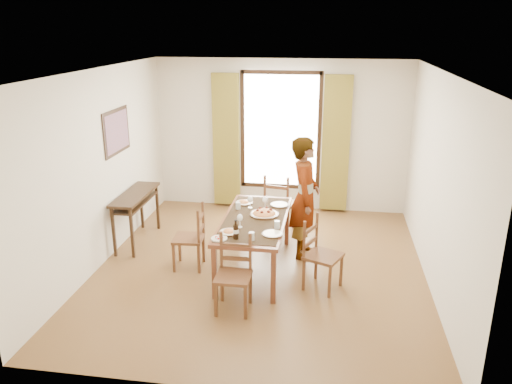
# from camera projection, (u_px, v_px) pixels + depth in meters

# --- Properties ---
(ground) EXTENTS (5.00, 5.00, 0.00)m
(ground) POSITION_uv_depth(u_px,v_px,m) (261.00, 268.00, 7.01)
(ground) COLOR #472816
(ground) RESTS_ON ground
(room_shell) EXTENTS (4.60, 5.10, 2.74)m
(room_shell) POSITION_uv_depth(u_px,v_px,m) (262.00, 159.00, 6.64)
(room_shell) COLOR beige
(room_shell) RESTS_ON ground
(console_table) EXTENTS (0.38, 1.20, 0.80)m
(console_table) POSITION_uv_depth(u_px,v_px,m) (136.00, 200.00, 7.65)
(console_table) COLOR black
(console_table) RESTS_ON ground
(dining_table) EXTENTS (0.85, 1.87, 0.76)m
(dining_table) POSITION_uv_depth(u_px,v_px,m) (255.00, 223.00, 6.78)
(dining_table) COLOR brown
(dining_table) RESTS_ON ground
(chair_west) EXTENTS (0.43, 0.43, 0.92)m
(chair_west) POSITION_uv_depth(u_px,v_px,m) (191.00, 239.00, 6.91)
(chair_west) COLOR brown
(chair_west) RESTS_ON ground
(chair_north) EXTENTS (0.51, 0.51, 0.99)m
(chair_north) POSITION_uv_depth(u_px,v_px,m) (279.00, 205.00, 8.10)
(chair_north) COLOR brown
(chair_north) RESTS_ON ground
(chair_south) EXTENTS (0.41, 0.41, 0.92)m
(chair_south) POSITION_uv_depth(u_px,v_px,m) (234.00, 276.00, 5.88)
(chair_south) COLOR brown
(chair_south) RESTS_ON ground
(chair_east) EXTENTS (0.55, 0.55, 0.95)m
(chair_east) POSITION_uv_depth(u_px,v_px,m) (321.00, 256.00, 6.36)
(chair_east) COLOR brown
(chair_east) RESTS_ON ground
(man) EXTENTS (0.65, 0.43, 1.78)m
(man) POSITION_uv_depth(u_px,v_px,m) (305.00, 198.00, 7.15)
(man) COLOR gray
(man) RESTS_ON ground
(plate_sw) EXTENTS (0.27, 0.27, 0.05)m
(plate_sw) POSITION_uv_depth(u_px,v_px,m) (229.00, 231.00, 6.27)
(plate_sw) COLOR silver
(plate_sw) RESTS_ON dining_table
(plate_se) EXTENTS (0.27, 0.27, 0.05)m
(plate_se) POSITION_uv_depth(u_px,v_px,m) (273.00, 233.00, 6.22)
(plate_se) COLOR silver
(plate_se) RESTS_ON dining_table
(plate_nw) EXTENTS (0.27, 0.27, 0.05)m
(plate_nw) POSITION_uv_depth(u_px,v_px,m) (244.00, 202.00, 7.30)
(plate_nw) COLOR silver
(plate_nw) RESTS_ON dining_table
(plate_ne) EXTENTS (0.27, 0.27, 0.05)m
(plate_ne) POSITION_uv_depth(u_px,v_px,m) (280.00, 204.00, 7.22)
(plate_ne) COLOR silver
(plate_ne) RESTS_ON dining_table
(pasta_platter) EXTENTS (0.40, 0.40, 0.10)m
(pasta_platter) POSITION_uv_depth(u_px,v_px,m) (264.00, 212.00, 6.85)
(pasta_platter) COLOR #B12616
(pasta_platter) RESTS_ON dining_table
(caprese_plate) EXTENTS (0.20, 0.20, 0.04)m
(caprese_plate) POSITION_uv_depth(u_px,v_px,m) (219.00, 238.00, 6.09)
(caprese_plate) COLOR silver
(caprese_plate) RESTS_ON dining_table
(wine_glass_a) EXTENTS (0.08, 0.08, 0.18)m
(wine_glass_a) POSITION_uv_depth(u_px,v_px,m) (240.00, 221.00, 6.42)
(wine_glass_a) COLOR white
(wine_glass_a) RESTS_ON dining_table
(wine_glass_b) EXTENTS (0.08, 0.08, 0.18)m
(wine_glass_b) POSITION_uv_depth(u_px,v_px,m) (265.00, 203.00, 7.07)
(wine_glass_b) COLOR white
(wine_glass_b) RESTS_ON dining_table
(wine_glass_c) EXTENTS (0.08, 0.08, 0.18)m
(wine_glass_c) POSITION_uv_depth(u_px,v_px,m) (250.00, 202.00, 7.10)
(wine_glass_c) COLOR white
(wine_glass_c) RESTS_ON dining_table
(tumbler_a) EXTENTS (0.07, 0.07, 0.10)m
(tumbler_a) POSITION_uv_depth(u_px,v_px,m) (277.00, 225.00, 6.41)
(tumbler_a) COLOR silver
(tumbler_a) RESTS_ON dining_table
(tumbler_b) EXTENTS (0.07, 0.07, 0.10)m
(tumbler_b) POSITION_uv_depth(u_px,v_px,m) (238.00, 206.00, 7.08)
(tumbler_b) COLOR silver
(tumbler_b) RESTS_ON dining_table
(tumbler_c) EXTENTS (0.07, 0.07, 0.10)m
(tumbler_c) POSITION_uv_depth(u_px,v_px,m) (252.00, 236.00, 6.06)
(tumbler_c) COLOR silver
(tumbler_c) RESTS_ON dining_table
(wine_bottle) EXTENTS (0.07, 0.07, 0.25)m
(wine_bottle) POSITION_uv_depth(u_px,v_px,m) (236.00, 229.00, 6.07)
(wine_bottle) COLOR black
(wine_bottle) RESTS_ON dining_table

